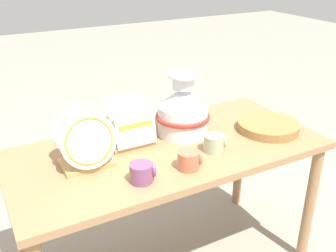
% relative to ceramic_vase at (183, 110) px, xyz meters
% --- Properties ---
extents(display_table, '(1.50, 0.70, 0.75)m').
position_rel_ceramic_vase_xyz_m(display_table, '(-0.14, -0.09, -0.22)').
color(display_table, '#9E754C').
rests_on(display_table, ground_plane).
extents(ceramic_vase, '(0.28, 0.28, 0.33)m').
position_rel_ceramic_vase_xyz_m(ceramic_vase, '(0.00, 0.00, 0.00)').
color(ceramic_vase, silver).
rests_on(ceramic_vase, display_table).
extents(dish_rack_round_plates, '(0.24, 0.18, 0.26)m').
position_rel_ceramic_vase_xyz_m(dish_rack_round_plates, '(-0.53, -0.08, -0.03)').
color(dish_rack_round_plates, tan).
rests_on(dish_rack_round_plates, display_table).
extents(dish_rack_square_plates, '(0.22, 0.18, 0.22)m').
position_rel_ceramic_vase_xyz_m(dish_rack_square_plates, '(-0.28, 0.02, -0.06)').
color(dish_rack_square_plates, tan).
rests_on(dish_rack_square_plates, display_table).
extents(wicker_charger_stack, '(0.32, 0.32, 0.04)m').
position_rel_ceramic_vase_xyz_m(wicker_charger_stack, '(0.41, -0.18, -0.11)').
color(wicker_charger_stack, olive).
rests_on(wicker_charger_stack, display_table).
extents(mug_terracotta_glaze, '(0.10, 0.09, 0.08)m').
position_rel_ceramic_vase_xyz_m(mug_terracotta_glaze, '(-0.15, -0.31, -0.09)').
color(mug_terracotta_glaze, '#B76647').
rests_on(mug_terracotta_glaze, display_table).
extents(mug_sage_glaze, '(0.10, 0.09, 0.08)m').
position_rel_ceramic_vase_xyz_m(mug_sage_glaze, '(0.04, -0.23, -0.09)').
color(mug_sage_glaze, '#9EB28E').
rests_on(mug_sage_glaze, display_table).
extents(mug_plum_glaze, '(0.10, 0.09, 0.08)m').
position_rel_ceramic_vase_xyz_m(mug_plum_glaze, '(-0.37, -0.31, -0.09)').
color(mug_plum_glaze, '#7A4770').
rests_on(mug_plum_glaze, display_table).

